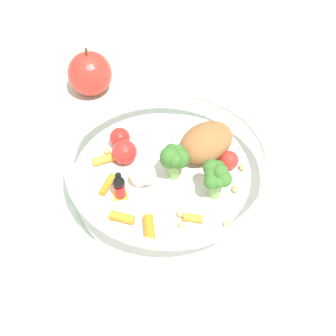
{
  "coord_description": "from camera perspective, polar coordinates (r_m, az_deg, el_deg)",
  "views": [
    {
      "loc": [
        0.28,
        0.25,
        0.49
      ],
      "look_at": [
        -0.0,
        -0.0,
        0.03
      ],
      "focal_mm": 50.69,
      "sensor_mm": 36.0,
      "label": 1
    }
  ],
  "objects": [
    {
      "name": "loose_apple",
      "position": [
        0.73,
        -9.39,
        11.15
      ],
      "size": [
        0.07,
        0.07,
        0.08
      ],
      "color": "red",
      "rests_on": "ground_plane"
    },
    {
      "name": "ground_plane",
      "position": [
        0.62,
        0.19,
        -1.98
      ],
      "size": [
        2.4,
        2.4,
        0.0
      ],
      "primitive_type": "plane",
      "color": "silver"
    },
    {
      "name": "food_container",
      "position": [
        0.6,
        0.4,
        0.39
      ],
      "size": [
        0.26,
        0.26,
        0.07
      ],
      "color": "white",
      "rests_on": "ground_plane"
    }
  ]
}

